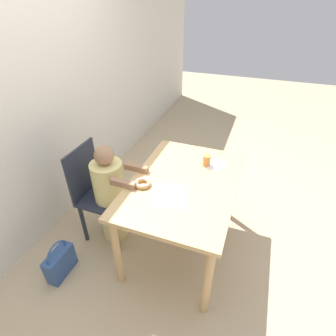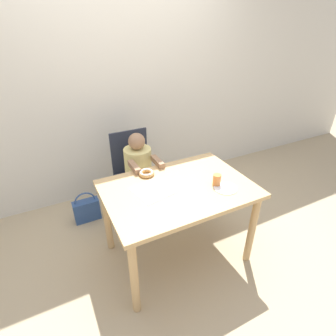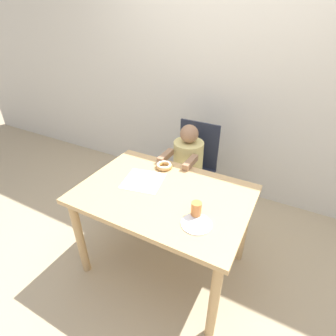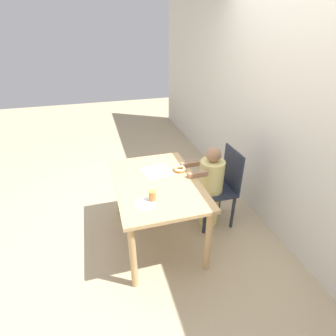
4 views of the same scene
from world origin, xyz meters
The scene contains 10 objects.
ground_plane centered at (0.00, 0.00, 0.00)m, with size 12.00×12.00×0.00m, color tan.
wall_back centered at (0.00, 1.30, 1.25)m, with size 8.00×0.05×2.50m.
dining_table centered at (0.00, 0.00, 0.62)m, with size 1.16×0.81×0.73m.
chair centered at (-0.10, 0.75, 0.47)m, with size 0.39×0.41×0.91m.
child_figure centered at (-0.10, 0.63, 0.48)m, with size 0.27×0.45×0.97m.
donut centered at (-0.15, 0.28, 0.75)m, with size 0.13×0.13×0.04m.
napkin centered at (-0.20, 0.05, 0.73)m, with size 0.32×0.32×0.00m.
handbag centered at (-0.63, 0.84, 0.13)m, with size 0.27×0.11×0.35m.
cup centered at (0.29, -0.11, 0.77)m, with size 0.06×0.06×0.09m.
plate centered at (0.32, -0.18, 0.73)m, with size 0.18×0.18×0.01m.
Camera 1 is at (-1.57, -0.45, 1.96)m, focal length 28.00 mm.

